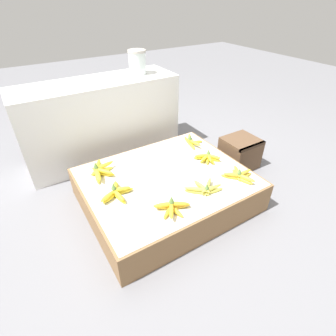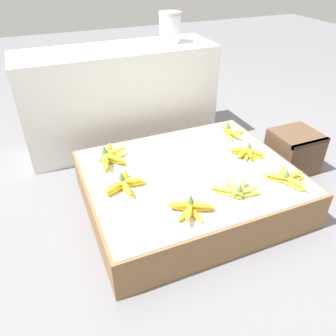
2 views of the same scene
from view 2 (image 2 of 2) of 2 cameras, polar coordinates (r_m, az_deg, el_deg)
ground_plane at (r=1.93m, az=3.62°, el=-6.03°), size 10.00×10.00×0.00m
display_platform at (r=1.86m, az=3.74°, el=-3.37°), size 1.13×0.93×0.23m
back_vendor_table at (r=2.41m, az=-8.31°, el=11.92°), size 1.34×0.43×0.69m
wooden_crate at (r=2.30m, az=21.00°, el=2.79°), size 0.28×0.27×0.26m
banana_bunch_front_midleft at (r=1.50m, az=3.89°, el=-6.99°), size 0.22×0.18×0.10m
banana_bunch_front_midright at (r=1.64m, az=11.90°, el=-3.73°), size 0.24×0.16×0.09m
banana_bunch_front_right at (r=1.79m, az=19.96°, el=-1.61°), size 0.21×0.22×0.09m
banana_bunch_middle_left at (r=1.66m, az=-7.59°, el=-2.74°), size 0.24×0.23×0.10m
banana_bunch_middle_right at (r=1.96m, az=13.66°, el=2.62°), size 0.17×0.16×0.09m
banana_bunch_back_left at (r=1.88m, az=-10.19°, el=2.05°), size 0.19×0.28×0.11m
banana_bunch_back_right at (r=2.17m, az=10.67°, el=6.38°), size 0.15×0.24×0.10m
glass_jar at (r=2.40m, az=0.34°, el=23.31°), size 0.15×0.15×0.20m
foam_tray_white at (r=2.26m, az=-13.27°, el=19.48°), size 0.25×0.17×0.02m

